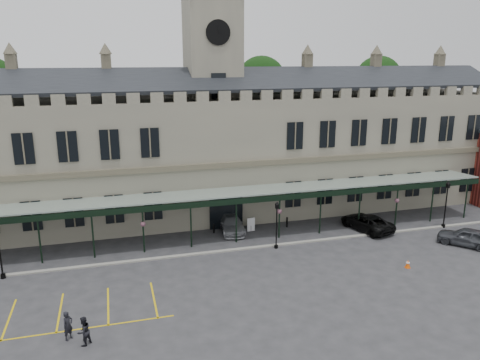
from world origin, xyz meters
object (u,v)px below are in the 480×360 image
object	(u,v)px
car_taxi	(231,223)
person_a	(68,326)
car_van	(367,222)
lamp_post_right	(446,200)
station_building	(214,152)
person_b	(84,331)
lamp_post_mid	(277,221)
traffic_cone	(408,264)
sign_board	(251,225)
clock_tower	(213,85)
car_right_a	(467,237)

from	to	relation	value
car_taxi	person_a	distance (m)	19.66
car_van	lamp_post_right	bearing A→B (deg)	154.13
station_building	car_taxi	distance (m)	8.24
car_van	person_b	distance (m)	27.69
lamp_post_mid	lamp_post_right	size ratio (longest dim) A/B	0.90
lamp_post_mid	person_a	distance (m)	18.71
traffic_cone	sign_board	xyz separation A→B (m)	(-9.44, 10.82, 0.31)
sign_board	person_b	xyz separation A→B (m)	(-14.33, -14.58, 0.24)
clock_tower	person_b	bearing A→B (deg)	-120.22
lamp_post_mid	sign_board	distance (m)	4.89
station_building	car_right_a	xyz separation A→B (m)	(19.00, -14.80, -5.67)
station_building	lamp_post_right	xyz separation A→B (m)	(20.12, -10.50, -3.71)
station_building	car_van	world-z (taller)	station_building
car_van	person_b	bearing A→B (deg)	10.76
traffic_cone	person_a	xyz separation A→B (m)	(-24.68, -2.94, 0.56)
traffic_cone	sign_board	size ratio (longest dim) A/B	0.50
lamp_post_mid	sign_board	size ratio (longest dim) A/B	3.25
car_van	person_a	bearing A→B (deg)	8.47
clock_tower	traffic_cone	bearing A→B (deg)	-56.52
station_building	car_taxi	size ratio (longest dim) A/B	11.80
person_b	traffic_cone	bearing A→B (deg)	145.31
lamp_post_right	car_right_a	size ratio (longest dim) A/B	0.99
clock_tower	lamp_post_right	bearing A→B (deg)	-27.75
clock_tower	traffic_cone	distance (m)	24.43
traffic_cone	person_a	bearing A→B (deg)	-173.20
station_building	lamp_post_mid	size ratio (longest dim) A/B	14.30
station_building	car_van	bearing A→B (deg)	-35.55
station_building	lamp_post_mid	xyz separation A→B (m)	(2.94, -10.89, -3.98)
lamp_post_right	station_building	bearing A→B (deg)	152.44
lamp_post_mid	traffic_cone	world-z (taller)	lamp_post_mid
sign_board	person_b	bearing A→B (deg)	-140.30
lamp_post_right	sign_board	size ratio (longest dim) A/B	3.60
clock_tower	traffic_cone	size ratio (longest dim) A/B	38.05
traffic_cone	sign_board	distance (m)	14.36
station_building	person_b	bearing A→B (deg)	-120.32
station_building	sign_board	bearing A→B (deg)	-72.51
traffic_cone	car_taxi	xyz separation A→B (m)	(-11.20, 11.36, 0.42)
car_right_a	person_b	world-z (taller)	person_b
lamp_post_right	car_taxi	world-z (taller)	lamp_post_right
car_taxi	lamp_post_mid	bearing A→B (deg)	-56.33
station_building	clock_tower	distance (m)	6.64
station_building	car_taxi	xyz separation A→B (m)	(0.28, -5.91, -5.73)
lamp_post_right	sign_board	world-z (taller)	lamp_post_right
traffic_cone	lamp_post_right	bearing A→B (deg)	38.09
car_taxi	car_right_a	xyz separation A→B (m)	(18.72, -8.89, 0.06)
car_van	person_a	xyz separation A→B (m)	(-25.86, -11.16, 0.13)
station_building	lamp_post_right	distance (m)	23.00
traffic_cone	person_b	xyz separation A→B (m)	(-23.78, -3.76, 0.55)
person_b	sign_board	bearing A→B (deg)	-178.19
clock_tower	lamp_post_mid	bearing A→B (deg)	-75.00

